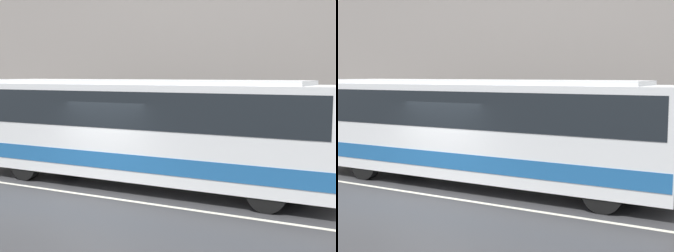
% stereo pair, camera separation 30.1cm
% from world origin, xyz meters
% --- Properties ---
extents(ground_plane, '(60.00, 60.00, 0.00)m').
position_xyz_m(ground_plane, '(0.00, 0.00, 0.00)').
color(ground_plane, '#38383A').
extents(sidewalk, '(60.00, 2.78, 0.15)m').
position_xyz_m(sidewalk, '(0.00, 5.39, 0.07)').
color(sidewalk, '#A09E99').
rests_on(sidewalk, ground_plane).
extents(building_facade, '(60.00, 0.35, 12.62)m').
position_xyz_m(building_facade, '(0.00, 6.93, 6.10)').
color(building_facade, gray).
rests_on(building_facade, ground_plane).
extents(lane_stripe, '(54.00, 0.14, 0.01)m').
position_xyz_m(lane_stripe, '(0.00, 0.00, 0.00)').
color(lane_stripe, beige).
rests_on(lane_stripe, ground_plane).
extents(transit_bus, '(11.61, 2.51, 3.10)m').
position_xyz_m(transit_bus, '(0.31, 1.71, 1.75)').
color(transit_bus, white).
rests_on(transit_bus, ground_plane).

